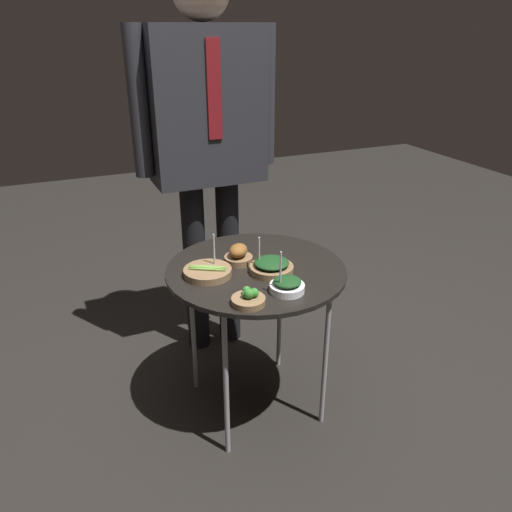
# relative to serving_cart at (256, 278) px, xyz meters

# --- Properties ---
(ground_plane) EXTENTS (8.00, 8.00, 0.00)m
(ground_plane) POSITION_rel_serving_cart_xyz_m (0.00, 0.00, -0.62)
(ground_plane) COLOR black
(serving_cart) EXTENTS (0.70, 0.70, 0.66)m
(serving_cart) POSITION_rel_serving_cart_xyz_m (0.00, 0.00, 0.00)
(serving_cart) COLOR black
(serving_cart) RESTS_ON ground_plane
(bowl_roast_mid_right) EXTENTS (0.11, 0.11, 0.08)m
(bowl_roast_mid_right) POSITION_rel_serving_cart_xyz_m (-0.05, 0.07, 0.08)
(bowl_roast_mid_right) COLOR brown
(bowl_roast_mid_right) RESTS_ON serving_cart
(bowl_spinach_front_center) EXTENTS (0.12, 0.12, 0.16)m
(bowl_spinach_front_center) POSITION_rel_serving_cart_xyz_m (0.03, -0.22, 0.07)
(bowl_spinach_front_center) COLOR silver
(bowl_spinach_front_center) RESTS_ON serving_cart
(bowl_asparagus_front_left) EXTENTS (0.18, 0.18, 0.15)m
(bowl_asparagus_front_left) POSITION_rel_serving_cart_xyz_m (-0.19, 0.01, 0.06)
(bowl_asparagus_front_left) COLOR brown
(bowl_asparagus_front_left) RESTS_ON serving_cart
(bowl_broccoli_center) EXTENTS (0.12, 0.12, 0.06)m
(bowl_broccoli_center) POSITION_rel_serving_cart_xyz_m (-0.13, -0.24, 0.06)
(bowl_broccoli_center) COLOR brown
(bowl_broccoli_center) RESTS_ON serving_cart
(bowl_spinach_front_right) EXTENTS (0.17, 0.17, 0.14)m
(bowl_spinach_front_right) POSITION_rel_serving_cart_xyz_m (0.04, -0.06, 0.07)
(bowl_spinach_front_right) COLOR brown
(bowl_spinach_front_right) RESTS_ON serving_cart
(waiter_figure) EXTENTS (0.65, 0.24, 1.76)m
(waiter_figure) POSITION_rel_serving_cart_xyz_m (-0.01, 0.53, 0.49)
(waiter_figure) COLOR black
(waiter_figure) RESTS_ON ground_plane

